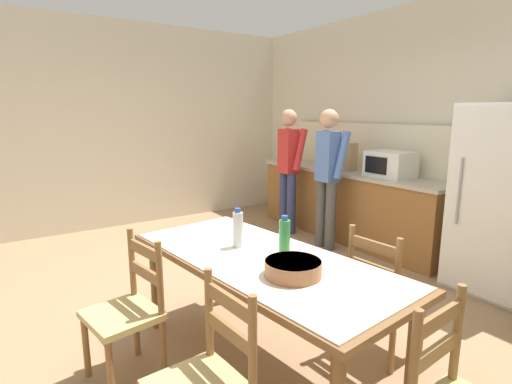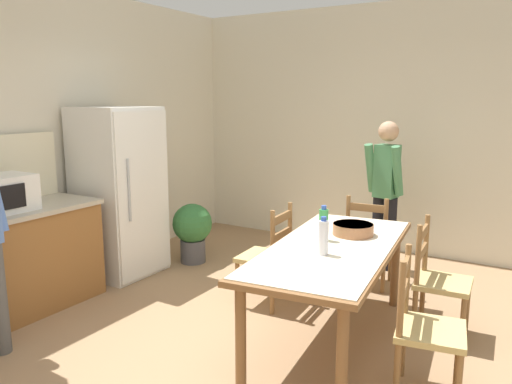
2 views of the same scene
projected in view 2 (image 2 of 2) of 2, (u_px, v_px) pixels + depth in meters
ground_plane at (251, 371)px, 3.39m from camera, size 8.32×8.32×0.00m
wall_right at (396, 130)px, 5.86m from camera, size 0.12×5.20×2.90m
refrigerator at (119, 192)px, 5.15m from camera, size 0.73×0.73×1.73m
dining_table at (333, 256)px, 3.68m from camera, size 2.04×1.05×0.76m
bottle_near_centre at (323, 237)px, 3.43m from camera, size 0.07×0.07×0.27m
bottle_off_centre at (323, 224)px, 3.78m from camera, size 0.07×0.07×0.27m
serving_bowl at (353, 229)px, 3.94m from camera, size 0.32×0.32×0.09m
chair_side_near_left at (424, 328)px, 3.04m from camera, size 0.48×0.46×0.91m
chair_side_near_right at (438, 281)px, 3.83m from camera, size 0.45×0.43×0.91m
chair_head_end at (369, 242)px, 4.86m from camera, size 0.43×0.45×0.91m
chair_side_far_right at (268, 256)px, 4.41m from camera, size 0.44×0.43×0.91m
person_by_table at (385, 188)px, 5.26m from camera, size 0.32×0.44×1.59m
potted_plant at (192, 229)px, 5.56m from camera, size 0.44×0.44×0.67m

